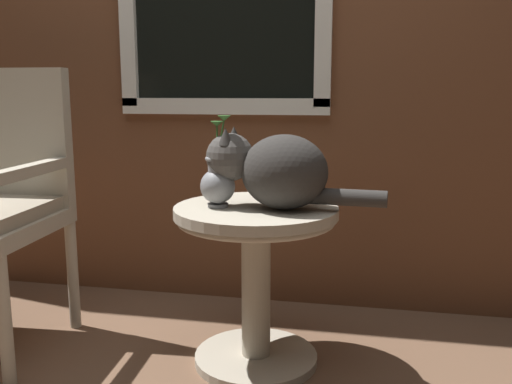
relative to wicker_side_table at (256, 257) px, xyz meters
The scene contains 4 objects.
back_wall 1.11m from the wicker_side_table, 106.86° to the left, with size 4.00×0.07×2.60m.
wicker_side_table is the anchor object (origin of this frame).
cat 0.32m from the wicker_side_table, 14.84° to the right, with size 0.60×0.27×0.27m.
pewter_vase_with_ivy 0.30m from the wicker_side_table, 166.09° to the right, with size 0.12×0.12×0.31m.
Camera 1 is at (0.55, -1.58, 0.95)m, focal length 38.81 mm.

